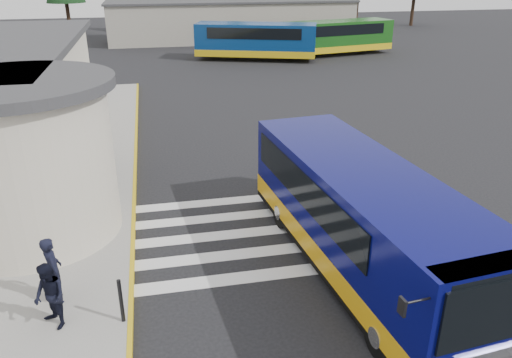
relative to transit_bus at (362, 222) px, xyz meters
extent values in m
plane|color=black|center=(-2.20, 3.35, -1.43)|extent=(140.00, 140.00, 0.00)
cube|color=gold|center=(-6.25, 7.35, -1.35)|extent=(0.12, 34.00, 0.16)
cylinder|color=beige|center=(-9.20, 3.85, 0.97)|extent=(5.20, 5.20, 4.50)
cylinder|color=#38383A|center=(-9.20, 3.85, 3.37)|extent=(5.80, 5.80, 0.30)
cube|color=black|center=(-8.68, 8.35, -0.18)|extent=(0.08, 1.20, 2.20)
cube|color=#38383A|center=(-8.20, 8.35, 1.12)|extent=(1.20, 1.80, 0.12)
cube|color=silver|center=(-2.70, 0.15, -1.43)|extent=(8.00, 0.55, 0.01)
cube|color=silver|center=(-2.70, 1.35, -1.43)|extent=(8.00, 0.55, 0.01)
cube|color=silver|center=(-2.70, 2.55, -1.43)|extent=(8.00, 0.55, 0.01)
cube|color=silver|center=(-2.70, 3.75, -1.43)|extent=(8.00, 0.55, 0.01)
cube|color=silver|center=(-2.70, 4.95, -1.43)|extent=(8.00, 0.55, 0.01)
cube|color=gray|center=(3.80, 45.35, 0.57)|extent=(26.00, 8.00, 4.00)
cube|color=#38383A|center=(3.80, 45.35, 2.67)|extent=(26.40, 8.40, 0.20)
cylinder|color=black|center=(-14.20, 53.35, 0.37)|extent=(0.44, 0.44, 3.60)
cylinder|color=black|center=(-4.20, 53.35, 0.37)|extent=(0.44, 0.44, 3.60)
cylinder|color=black|center=(5.80, 53.35, 0.37)|extent=(0.44, 0.44, 3.60)
cylinder|color=black|center=(13.80, 53.35, 0.37)|extent=(0.44, 0.44, 3.60)
cylinder|color=black|center=(21.80, 53.35, 0.37)|extent=(0.44, 0.44, 3.60)
cylinder|color=black|center=(29.80, 53.35, 0.37)|extent=(0.44, 0.44, 3.60)
cube|color=#06084D|center=(0.00, 0.04, 0.28)|extent=(3.70, 10.04, 2.56)
cube|color=#CF920D|center=(0.00, 0.04, -0.69)|extent=(3.73, 10.08, 0.61)
cube|color=black|center=(0.00, 0.04, -1.05)|extent=(3.72, 10.06, 0.24)
cube|color=black|center=(0.49, -4.87, 0.69)|extent=(2.39, 0.31, 1.36)
cube|color=black|center=(-1.47, 0.77, 0.80)|extent=(0.76, 7.17, 0.98)
cube|color=black|center=(1.29, 1.05, 0.80)|extent=(0.76, 7.17, 0.98)
cylinder|color=black|center=(-0.87, -3.34, -0.91)|extent=(0.43, 1.07, 1.05)
cylinder|color=black|center=(1.52, -3.10, -0.91)|extent=(0.43, 1.07, 1.05)
cylinder|color=black|center=(-1.48, 2.74, -0.91)|extent=(0.43, 1.07, 1.05)
cylinder|color=black|center=(0.91, 2.98, -0.91)|extent=(0.43, 1.07, 1.05)
cube|color=black|center=(-1.43, -4.87, 1.13)|extent=(0.07, 0.20, 0.33)
imported|color=black|center=(-8.03, -0.02, -0.40)|extent=(0.60, 0.74, 1.77)
imported|color=black|center=(-7.95, -1.04, -0.46)|extent=(0.98, 1.01, 1.64)
cylinder|color=black|center=(-6.40, -1.19, -0.71)|extent=(0.09, 0.09, 1.14)
cube|color=navy|center=(3.92, 32.50, 0.34)|extent=(10.69, 6.13, 2.64)
cube|color=gold|center=(3.92, 32.50, -0.72)|extent=(10.73, 6.17, 0.57)
cube|color=black|center=(3.92, 32.50, 0.97)|extent=(8.54, 5.42, 0.92)
cube|color=#164A13|center=(11.93, 33.62, 0.30)|extent=(10.43, 4.75, 2.57)
cube|color=gold|center=(11.93, 33.62, -0.74)|extent=(10.47, 4.79, 0.56)
cube|color=black|center=(11.93, 33.62, 0.92)|extent=(8.25, 4.36, 0.90)
camera|label=1|loc=(-5.29, -11.11, 6.51)|focal=35.00mm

